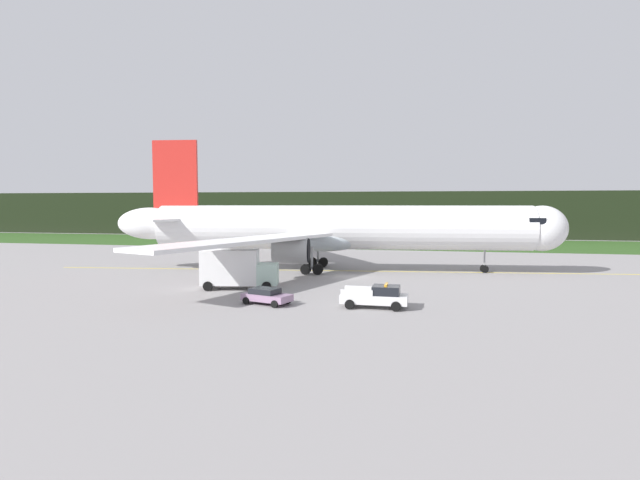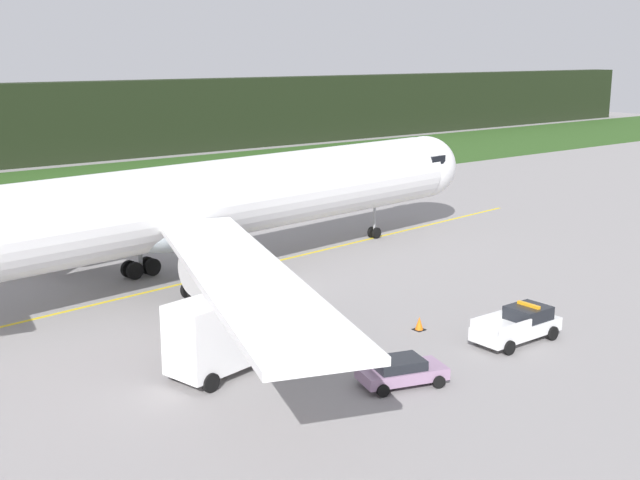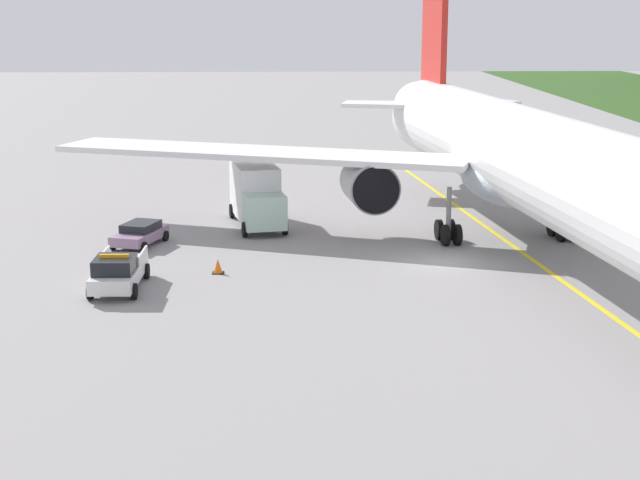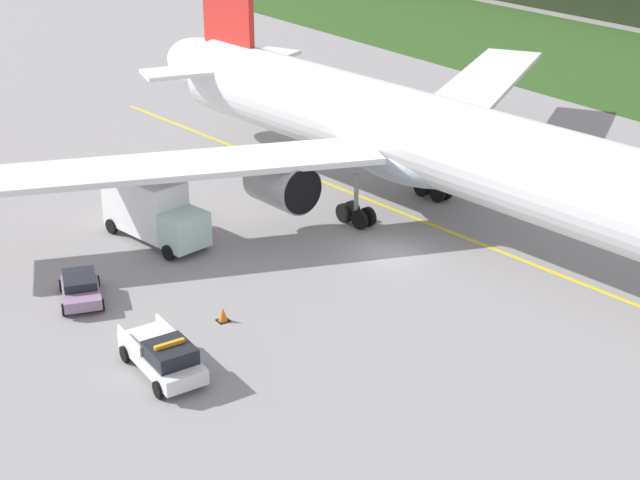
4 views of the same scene
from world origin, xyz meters
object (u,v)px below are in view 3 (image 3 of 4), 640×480
at_px(staff_car, 140,233).
at_px(ops_pickup_truck, 118,272).
at_px(airliner, 525,159).
at_px(apron_cone, 218,266).
at_px(catering_truck, 256,194).

bearing_deg(staff_car, ops_pickup_truck, 2.00).
bearing_deg(staff_car, airliner, 84.64).
xyz_separation_m(staff_car, apron_cone, (6.11, 4.84, -0.34)).
bearing_deg(ops_pickup_truck, airliner, 108.33).
relative_size(ops_pickup_truck, catering_truck, 0.69).
height_order(ops_pickup_truck, catering_truck, catering_truck).
bearing_deg(apron_cone, catering_truck, 171.80).
height_order(staff_car, apron_cone, staff_car).
xyz_separation_m(ops_pickup_truck, catering_truck, (-13.96, 6.13, 1.06)).
bearing_deg(staff_car, catering_truck, 127.89).
distance_m(airliner, ops_pickup_truck, 22.49).
bearing_deg(airliner, catering_truck, -115.30).
distance_m(staff_car, apron_cone, 7.80).
distance_m(airliner, apron_cone, 17.60).
height_order(catering_truck, apron_cone, catering_truck).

